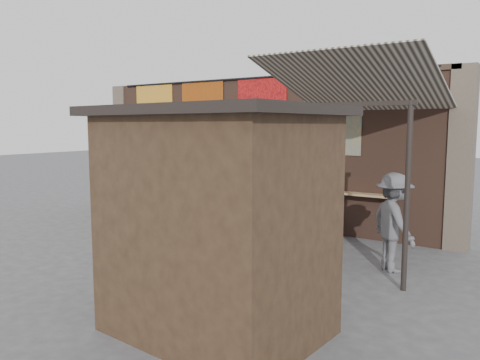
# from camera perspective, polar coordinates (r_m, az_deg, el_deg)

# --- Properties ---
(ground) EXTENTS (70.00, 70.00, 0.00)m
(ground) POSITION_cam_1_polar(r_m,az_deg,el_deg) (11.08, -5.46, -7.56)
(ground) COLOR #474749
(ground) RESTS_ON ground
(brick_wall) EXTENTS (10.00, 0.40, 4.00)m
(brick_wall) POSITION_cam_1_polar(r_m,az_deg,el_deg) (12.97, 1.97, 3.50)
(brick_wall) COLOR brown
(brick_wall) RESTS_ON ground
(pier_left) EXTENTS (0.50, 0.50, 4.00)m
(pier_left) POSITION_cam_1_polar(r_m,az_deg,el_deg) (16.30, -13.85, 3.97)
(pier_left) COLOR #4C4238
(pier_left) RESTS_ON ground
(pier_right) EXTENTS (0.50, 0.50, 4.00)m
(pier_right) POSITION_cam_1_polar(r_m,az_deg,el_deg) (11.17, 25.36, 2.34)
(pier_right) COLOR #4C4238
(pier_right) RESTS_ON ground
(eating_counter) EXTENTS (8.00, 0.32, 0.05)m
(eating_counter) POSITION_cam_1_polar(r_m,az_deg,el_deg) (12.74, 1.08, -0.62)
(eating_counter) COLOR #9E7A51
(eating_counter) RESTS_ON brick_wall
(shelf_box) EXTENTS (0.59, 0.33, 0.23)m
(shelf_box) POSITION_cam_1_polar(r_m,az_deg,el_deg) (13.52, -4.14, 0.39)
(shelf_box) COLOR white
(shelf_box) RESTS_ON eating_counter
(tapestry_redgold) EXTENTS (1.50, 0.02, 2.00)m
(tapestry_redgold) POSITION_cam_1_polar(r_m,az_deg,el_deg) (14.99, -10.39, 7.65)
(tapestry_redgold) COLOR #972F15
(tapestry_redgold) RESTS_ON brick_wall
(tapestry_sun) EXTENTS (1.50, 0.02, 2.00)m
(tapestry_sun) POSITION_cam_1_polar(r_m,az_deg,el_deg) (13.74, -4.61, 7.83)
(tapestry_sun) COLOR orange
(tapestry_sun) RESTS_ON brick_wall
(tapestry_orange) EXTENTS (1.50, 0.02, 2.00)m
(tapestry_orange) POSITION_cam_1_polar(r_m,az_deg,el_deg) (12.61, 2.63, 7.95)
(tapestry_orange) COLOR #AF1D15
(tapestry_orange) RESTS_ON brick_wall
(tapestry_multi) EXTENTS (1.50, 0.02, 2.00)m
(tapestry_multi) POSITION_cam_1_polar(r_m,az_deg,el_deg) (11.71, 11.14, 7.93)
(tapestry_multi) COLOR #256489
(tapestry_multi) RESTS_ON brick_wall
(hang_rail) EXTENTS (9.50, 0.06, 0.06)m
(hang_rail) POSITION_cam_1_polar(r_m,az_deg,el_deg) (12.82, 1.45, 12.33)
(hang_rail) COLOR black
(hang_rail) RESTS_ON brick_wall
(scooter_stool_0) EXTENTS (0.33, 0.74, 0.70)m
(scooter_stool_0) POSITION_cam_1_polar(r_m,az_deg,el_deg) (14.26, -9.23, -2.96)
(scooter_stool_0) COLOR navy
(scooter_stool_0) RESTS_ON ground
(scooter_stool_1) EXTENTS (0.39, 0.88, 0.83)m
(scooter_stool_1) POSITION_cam_1_polar(r_m,az_deg,el_deg) (13.86, -7.04, -2.93)
(scooter_stool_1) COLOR #0C108D
(scooter_stool_1) RESTS_ON ground
(scooter_stool_2) EXTENTS (0.37, 0.83, 0.78)m
(scooter_stool_2) POSITION_cam_1_polar(r_m,az_deg,el_deg) (13.48, -5.10, -3.28)
(scooter_stool_2) COLOR black
(scooter_stool_2) RESTS_ON ground
(scooter_stool_3) EXTENTS (0.37, 0.83, 0.79)m
(scooter_stool_3) POSITION_cam_1_polar(r_m,az_deg,el_deg) (13.06, -2.83, -3.58)
(scooter_stool_3) COLOR #88470C
(scooter_stool_3) RESTS_ON ground
(scooter_stool_4) EXTENTS (0.38, 0.85, 0.81)m
(scooter_stool_4) POSITION_cam_1_polar(r_m,az_deg,el_deg) (12.70, -0.64, -3.82)
(scooter_stool_4) COLOR #0E630E
(scooter_stool_4) RESTS_ON ground
(scooter_stool_5) EXTENTS (0.34, 0.75, 0.71)m
(scooter_stool_5) POSITION_cam_1_polar(r_m,az_deg,el_deg) (12.38, 1.86, -4.32)
(scooter_stool_5) COLOR black
(scooter_stool_5) RESTS_ON ground
(scooter_stool_6) EXTENTS (0.36, 0.79, 0.75)m
(scooter_stool_6) POSITION_cam_1_polar(r_m,az_deg,el_deg) (12.04, 4.48, -4.56)
(scooter_stool_6) COLOR navy
(scooter_stool_6) RESTS_ON ground
(scooter_stool_7) EXTENTS (0.35, 0.77, 0.74)m
(scooter_stool_7) POSITION_cam_1_polar(r_m,az_deg,el_deg) (11.72, 7.29, -4.95)
(scooter_stool_7) COLOR #A31A15
(scooter_stool_7) RESTS_ON ground
(scooter_stool_8) EXTENTS (0.34, 0.77, 0.73)m
(scooter_stool_8) POSITION_cam_1_polar(r_m,az_deg,el_deg) (11.53, 10.22, -5.21)
(scooter_stool_8) COLOR #141246
(scooter_stool_8) RESTS_ON ground
(diner_left) EXTENTS (0.66, 0.55, 1.53)m
(diner_left) POSITION_cam_1_polar(r_m,az_deg,el_deg) (14.45, -11.47, -1.23)
(diner_left) COLOR #828CBE
(diner_left) RESTS_ON ground
(diner_right) EXTENTS (0.88, 0.75, 1.59)m
(diner_right) POSITION_cam_1_polar(r_m,az_deg,el_deg) (13.37, -8.10, -1.65)
(diner_right) COLOR #34282A
(diner_right) RESTS_ON ground
(shopper_navy) EXTENTS (0.94, 0.42, 1.58)m
(shopper_navy) POSITION_cam_1_polar(r_m,az_deg,el_deg) (10.05, 6.04, -4.43)
(shopper_navy) COLOR black
(shopper_navy) RESTS_ON ground
(shopper_grey) EXTENTS (1.34, 1.33, 1.85)m
(shopper_grey) POSITION_cam_1_polar(r_m,az_deg,el_deg) (9.18, 18.23, -4.93)
(shopper_grey) COLOR #57565B
(shopper_grey) RESTS_ON ground
(shopper_tan) EXTENTS (1.01, 0.81, 1.81)m
(shopper_tan) POSITION_cam_1_polar(r_m,az_deg,el_deg) (9.64, 7.57, -4.24)
(shopper_tan) COLOR #968460
(shopper_tan) RESTS_ON ground
(market_stall) EXTENTS (2.78, 2.18, 2.84)m
(market_stall) POSITION_cam_1_polar(r_m,az_deg,el_deg) (6.09, -2.89, -5.67)
(market_stall) COLOR black
(market_stall) RESTS_ON ground
(stall_roof) EXTENTS (3.12, 2.50, 0.12)m
(stall_roof) POSITION_cam_1_polar(r_m,az_deg,el_deg) (5.95, -2.97, 8.38)
(stall_roof) COLOR black
(stall_roof) RESTS_ON market_stall
(stall_sign) EXTENTS (1.20, 0.14, 0.50)m
(stall_sign) POSITION_cam_1_polar(r_m,az_deg,el_deg) (6.78, 2.73, 1.06)
(stall_sign) COLOR gold
(stall_sign) RESTS_ON market_stall
(stall_shelf) EXTENTS (2.18, 0.28, 0.06)m
(stall_shelf) POSITION_cam_1_polar(r_m,az_deg,el_deg) (6.96, 2.68, -7.35)
(stall_shelf) COLOR #473321
(stall_shelf) RESTS_ON market_stall
(awning_canvas) EXTENTS (3.20, 3.28, 0.97)m
(awning_canvas) POSITION_cam_1_polar(r_m,az_deg,el_deg) (9.84, 14.23, 11.32)
(awning_canvas) COLOR beige
(awning_canvas) RESTS_ON brick_wall
(awning_ledger) EXTENTS (3.30, 0.08, 0.12)m
(awning_ledger) POSITION_cam_1_polar(r_m,az_deg,el_deg) (11.38, 17.00, 12.60)
(awning_ledger) COLOR #33261C
(awning_ledger) RESTS_ON brick_wall
(awning_header) EXTENTS (3.00, 0.08, 0.08)m
(awning_header) POSITION_cam_1_polar(r_m,az_deg,el_deg) (8.41, 10.70, 9.01)
(awning_header) COLOR black
(awning_header) RESTS_ON awning_post_left
(awning_post_left) EXTENTS (0.09, 0.09, 3.10)m
(awning_post_left) POSITION_cam_1_polar(r_m,az_deg,el_deg) (9.12, 2.36, -0.70)
(awning_post_left) COLOR black
(awning_post_left) RESTS_ON ground
(awning_post_right) EXTENTS (0.09, 0.09, 3.10)m
(awning_post_right) POSITION_cam_1_polar(r_m,az_deg,el_deg) (8.05, 19.69, -2.08)
(awning_post_right) COLOR black
(awning_post_right) RESTS_ON ground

